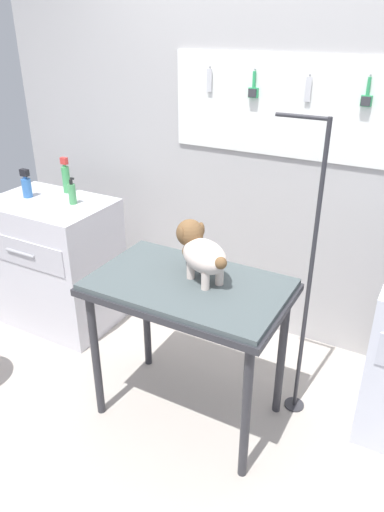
# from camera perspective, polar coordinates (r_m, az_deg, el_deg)

# --- Properties ---
(ground) EXTENTS (4.40, 4.00, 0.04)m
(ground) POSITION_cam_1_polar(r_m,az_deg,el_deg) (2.70, -3.01, -21.72)
(ground) COLOR #AFA69C
(rear_wall_panel) EXTENTS (4.00, 0.11, 2.30)m
(rear_wall_panel) POSITION_cam_1_polar(r_m,az_deg,el_deg) (3.06, 9.41, 10.50)
(rear_wall_panel) COLOR #AFADAD
(rear_wall_panel) RESTS_ON ground
(grooming_table) EXTENTS (0.98, 0.60, 0.83)m
(grooming_table) POSITION_cam_1_polar(r_m,az_deg,el_deg) (2.39, -0.42, -4.97)
(grooming_table) COLOR #2D2D33
(grooming_table) RESTS_ON ground
(grooming_arm) EXTENTS (0.30, 0.11, 1.61)m
(grooming_arm) POSITION_cam_1_polar(r_m,az_deg,el_deg) (2.48, 13.42, -4.16)
(grooming_arm) COLOR #2D2D33
(grooming_arm) RESTS_ON ground
(dog) EXTENTS (0.37, 0.28, 0.28)m
(dog) POSITION_cam_1_polar(r_m,az_deg,el_deg) (2.31, 0.99, 0.62)
(dog) COLOR beige
(dog) RESTS_ON grooming_table
(counter_left) EXTENTS (0.80, 0.58, 0.90)m
(counter_left) POSITION_cam_1_polar(r_m,az_deg,el_deg) (3.48, -15.78, -0.75)
(counter_left) COLOR silver
(counter_left) RESTS_ON ground
(detangler_spray) EXTENTS (0.05, 0.05, 0.24)m
(detangler_spray) POSITION_cam_1_polar(r_m,az_deg,el_deg) (3.42, -14.73, 9.00)
(detangler_spray) COLOR #429C58
(detangler_spray) RESTS_ON counter_left
(pump_bottle_white) EXTENTS (0.05, 0.05, 0.18)m
(pump_bottle_white) POSITION_cam_1_polar(r_m,az_deg,el_deg) (3.20, -14.03, 7.22)
(pump_bottle_white) COLOR #499A5C
(pump_bottle_white) RESTS_ON counter_left
(shampoo_bottle) EXTENTS (0.06, 0.06, 0.19)m
(shampoo_bottle) POSITION_cam_1_polar(r_m,az_deg,el_deg) (3.41, -19.05, 7.91)
(shampoo_bottle) COLOR #366DB5
(shampoo_bottle) RESTS_ON counter_left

